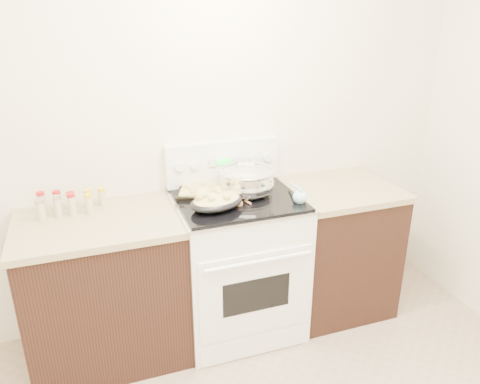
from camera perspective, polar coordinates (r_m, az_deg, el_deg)
name	(u,v)px	position (r m, az deg, el deg)	size (l,w,h in m)	color
room_shell	(288,144)	(1.25, 5.87, 5.85)	(4.10, 3.60, 2.75)	#EFE7CF
counter_left	(106,289)	(2.97, -15.97, -11.28)	(0.93, 0.67, 0.92)	black
counter_right	(335,247)	(3.38, 11.49, -6.59)	(0.73, 0.67, 0.92)	black
kitchen_range	(237,262)	(3.08, -0.34, -8.48)	(0.78, 0.73, 1.22)	white
mixing_bowl	(247,182)	(2.90, 0.84, 1.26)	(0.39, 0.39, 0.20)	silver
roasting_pan	(216,201)	(2.71, -2.96, -1.07)	(0.39, 0.32, 0.12)	black
baking_sheet	(210,190)	(2.95, -3.69, 0.21)	(0.49, 0.42, 0.06)	black
wooden_spoon	(239,201)	(2.79, -0.13, -1.14)	(0.10, 0.25, 0.04)	tan
blue_ladle	(299,196)	(2.83, 7.25, -0.49)	(0.10, 0.29, 0.11)	#9CDBE9
spice_jars	(69,203)	(2.88, -20.16, -1.22)	(0.39, 0.15, 0.13)	#BFB28C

